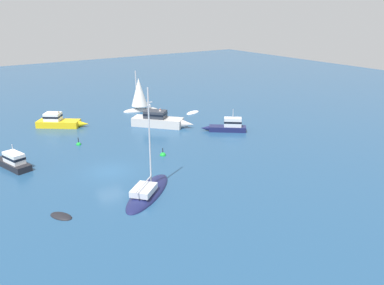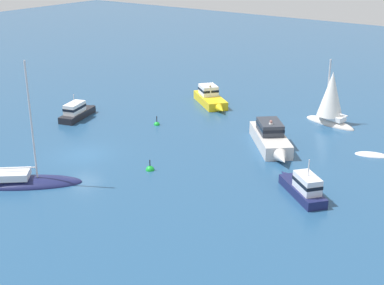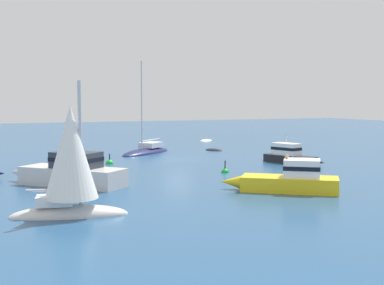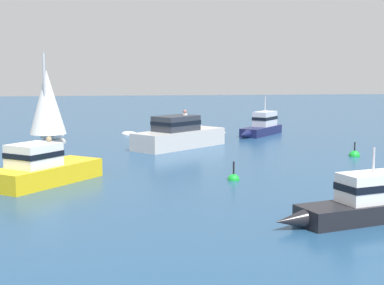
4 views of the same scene
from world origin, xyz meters
name	(u,v)px [view 4 (image 4 of 4)]	position (x,y,z in m)	size (l,w,h in m)	color
yacht	(48,114)	(-12.84, -18.80, 2.10)	(5.40, 2.81, 6.47)	silver
motor_cruiser	(46,168)	(-0.41, -17.41, 0.69)	(6.12, 5.14, 2.08)	yellow
powerboat	(262,126)	(-17.36, -3.59, 0.68)	(5.06, 4.32, 2.85)	#191E4C
motor_cruiser_1	(182,135)	(-11.32, -10.28, 0.81)	(6.59, 7.16, 2.39)	silver
launch	(363,202)	(7.32, -6.16, 0.65)	(2.67, 5.67, 2.44)	black
tender_1	(131,135)	(-18.68, -13.44, 0.00)	(2.83, 1.92, 0.46)	white
channel_buoy	(234,180)	(-0.13, -9.08, 0.01)	(0.56, 0.56, 1.13)	green
mooring_buoy	(354,156)	(-6.31, -0.82, 0.01)	(0.65, 0.65, 1.14)	green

